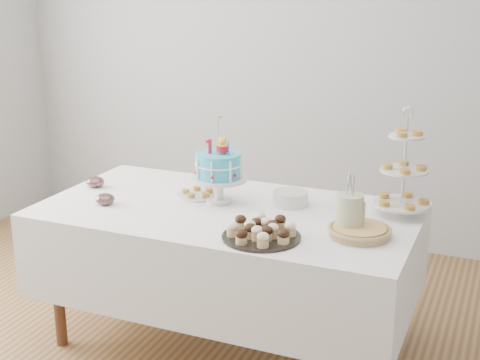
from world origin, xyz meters
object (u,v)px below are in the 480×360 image
at_px(pie, 360,231).
at_px(cupcake_tray, 261,230).
at_px(plate_stack, 290,198).
at_px(pastry_plate, 198,194).
at_px(tiered_stand, 404,171).
at_px(birthday_cake, 219,180).
at_px(utensil_pitcher, 350,212).
at_px(jam_bowl_b, 95,182).
at_px(table, 227,250).
at_px(jam_bowl_a, 105,199).

bearing_deg(pie, cupcake_tray, -154.10).
bearing_deg(pie, plate_stack, 145.60).
bearing_deg(pastry_plate, tiered_stand, 6.47).
height_order(birthday_cake, tiered_stand, tiered_stand).
height_order(pie, plate_stack, plate_stack).
bearing_deg(plate_stack, cupcake_tray, -86.38).
relative_size(tiered_stand, utensil_pitcher, 1.93).
xyz_separation_m(birthday_cake, jam_bowl_b, (-0.76, -0.03, -0.10)).
xyz_separation_m(plate_stack, pastry_plate, (-0.51, -0.06, -0.02)).
bearing_deg(utensil_pitcher, plate_stack, 137.96).
xyz_separation_m(table, pie, (0.72, -0.11, 0.25)).
distance_m(birthday_cake, plate_stack, 0.38).
bearing_deg(pastry_plate, cupcake_tray, -38.94).
height_order(plate_stack, utensil_pitcher, utensil_pitcher).
height_order(pastry_plate, utensil_pitcher, utensil_pitcher).
xyz_separation_m(pie, jam_bowl_b, (-1.56, 0.16, 0.00)).
relative_size(plate_stack, utensil_pitcher, 0.65).
relative_size(jam_bowl_a, utensil_pitcher, 0.36).
xyz_separation_m(pastry_plate, jam_bowl_b, (-0.61, -0.08, 0.01)).
relative_size(pie, jam_bowl_b, 2.86).
distance_m(birthday_cake, cupcake_tray, 0.56).
relative_size(pie, pastry_plate, 1.28).
relative_size(pie, plate_stack, 1.58).
xyz_separation_m(cupcake_tray, plate_stack, (-0.03, 0.50, -0.00)).
height_order(table, jam_bowl_b, jam_bowl_b).
bearing_deg(pie, table, 171.09).
height_order(cupcake_tray, utensil_pitcher, utensil_pitcher).
bearing_deg(jam_bowl_b, pie, -6.03).
bearing_deg(plate_stack, pie, -34.40).
distance_m(plate_stack, jam_bowl_b, 1.13).
distance_m(table, tiered_stand, 0.99).
bearing_deg(utensil_pitcher, tiered_stand, 56.12).
height_order(tiered_stand, jam_bowl_a, tiered_stand).
relative_size(plate_stack, pastry_plate, 0.81).
xyz_separation_m(plate_stack, utensil_pitcher, (0.38, -0.28, 0.07)).
bearing_deg(jam_bowl_b, cupcake_tray, -17.45).
bearing_deg(table, cupcake_tray, -44.94).
relative_size(tiered_stand, pastry_plate, 2.40).
bearing_deg(pie, jam_bowl_b, 173.97).
bearing_deg(cupcake_tray, pastry_plate, 141.06).
height_order(cupcake_tray, jam_bowl_b, cupcake_tray).
bearing_deg(table, plate_stack, 33.90).
height_order(table, plate_stack, plate_stack).
xyz_separation_m(cupcake_tray, tiered_stand, (0.53, 0.56, 0.19)).
bearing_deg(tiered_stand, utensil_pitcher, -117.95).
bearing_deg(birthday_cake, jam_bowl_b, 173.98).
relative_size(plate_stack, jam_bowl_a, 1.84).
distance_m(tiered_stand, utensil_pitcher, 0.41).
relative_size(pastry_plate, utensil_pitcher, 0.80).
relative_size(birthday_cake, pastry_plate, 1.99).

